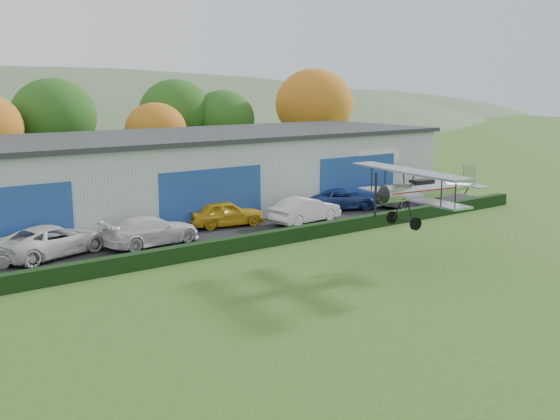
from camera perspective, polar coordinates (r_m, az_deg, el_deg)
ground at (r=20.25m, az=14.36°, el=-14.36°), size 300.00×300.00×0.00m
apron at (r=37.73m, az=-7.84°, el=-2.15°), size 48.00×9.00×0.05m
hedge at (r=33.61m, az=-3.94°, el=-3.05°), size 46.00×0.60×0.80m
hangar at (r=44.27m, az=-9.98°, el=3.20°), size 40.60×12.60×5.30m
tree_belt at (r=54.27m, az=-20.09°, el=7.25°), size 75.70×13.22×10.12m
car_2 at (r=34.49m, az=-19.46°, el=-2.55°), size 6.21×4.20×1.58m
car_3 at (r=35.43m, az=-11.32°, el=-1.79°), size 5.55×2.68×1.56m
car_4 at (r=39.46m, az=-4.84°, el=-0.28°), size 4.97×2.77×1.60m
car_5 at (r=40.32m, az=2.28°, el=0.00°), size 5.07×2.35×1.61m
car_6 at (r=44.93m, az=5.39°, el=1.00°), size 5.73×4.29×1.45m
car_7 at (r=46.86m, az=11.36°, el=1.29°), size 5.26×2.17×1.52m
biplane at (r=32.01m, az=12.52°, el=1.89°), size 6.43×7.39×2.75m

